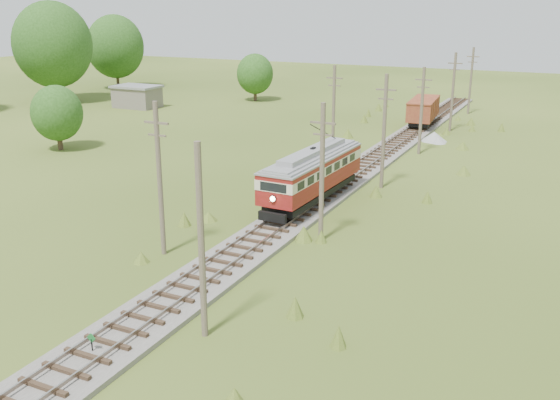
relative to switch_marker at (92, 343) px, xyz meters
The scene contains 19 objects.
ground 1.64m from the switch_marker, 82.41° to the right, with size 260.00×260.00×0.00m, color #334815.
railbed_main 32.50m from the switch_marker, 89.65° to the left, with size 3.60×96.00×0.57m.
switch_marker is the anchor object (origin of this frame).
streetcar 22.98m from the switch_marker, 89.50° to the left, with size 3.27×12.16×5.52m.
gondola 56.29m from the switch_marker, 89.80° to the left, with size 3.57×8.77×2.84m.
gravel_pile 49.04m from the switch_marker, 86.11° to the left, with size 2.85×3.02×1.04m.
utility_pole_r_1 6.11m from the switch_marker, 46.68° to the left, with size 0.30×0.30×8.80m.
utility_pole_r_2 17.29m from the switch_marker, 78.02° to the left, with size 1.60×0.30×8.60m.
utility_pole_r_3 29.96m from the switch_marker, 83.43° to the left, with size 1.60×0.30×9.00m.
utility_pole_r_4 42.78m from the switch_marker, 85.69° to the left, with size 1.60×0.30×8.40m.
utility_pole_r_5 55.76m from the switch_marker, 86.29° to the left, with size 1.60×0.30×8.90m.
utility_pole_r_6 68.69m from the switch_marker, 87.16° to the left, with size 1.60×0.30×8.70m.
utility_pole_l_a 11.93m from the switch_marker, 110.85° to the left, with size 1.60×0.30×9.00m.
utility_pole_l_b 38.92m from the switch_marker, 96.37° to the left, with size 1.60×0.30×8.60m.
tree_left_4 75.57m from the switch_marker, 135.70° to the left, with size 11.34×11.34×14.61m.
tree_left_5 88.59m from the switch_marker, 129.17° to the left, with size 9.66×9.66×12.44m.
tree_mid_a 72.16m from the switch_marker, 112.69° to the left, with size 5.46×5.46×7.03m.
tree_mid_c 41.35m from the switch_marker, 136.28° to the left, with size 5.04×5.04×6.49m.
shed 66.69m from the switch_marker, 126.65° to the left, with size 6.40×4.40×3.10m.
Camera 1 is at (16.87, -15.68, 14.08)m, focal length 40.00 mm.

